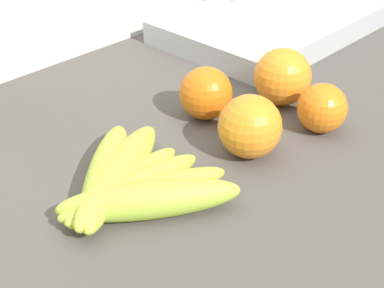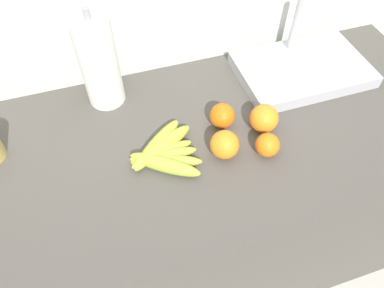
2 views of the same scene
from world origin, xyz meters
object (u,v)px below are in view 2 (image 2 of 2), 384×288
at_px(banana_bunch, 162,153).
at_px(paper_towel_roll, 99,63).
at_px(orange_far_right, 264,118).
at_px(orange_right, 267,145).
at_px(sink_basin, 302,68).
at_px(orange_back_right, 222,116).
at_px(orange_center, 225,145).

xyz_separation_m(banana_bunch, paper_towel_roll, (-0.11, 0.28, 0.12)).
relative_size(orange_far_right, orange_right, 1.24).
xyz_separation_m(orange_right, sink_basin, (0.25, 0.27, -0.01)).
bearing_deg(sink_basin, orange_right, -133.45).
relative_size(banana_bunch, orange_far_right, 2.79).
distance_m(banana_bunch, sink_basin, 0.57).
bearing_deg(sink_basin, orange_back_right, -158.64).
height_order(orange_far_right, orange_back_right, orange_far_right).
distance_m(banana_bunch, orange_right, 0.29).
height_order(orange_center, orange_back_right, orange_center).
bearing_deg(orange_far_right, paper_towel_roll, 147.36).
xyz_separation_m(orange_center, orange_back_right, (0.03, 0.10, -0.00)).
height_order(orange_back_right, paper_towel_roll, paper_towel_roll).
bearing_deg(sink_basin, orange_far_right, -141.15).
height_order(orange_far_right, sink_basin, sink_basin).
relative_size(banana_bunch, orange_back_right, 3.14).
height_order(banana_bunch, paper_towel_roll, paper_towel_roll).
bearing_deg(orange_back_right, paper_towel_roll, 144.93).
bearing_deg(orange_back_right, orange_right, -59.57).
distance_m(orange_far_right, orange_center, 0.15).
bearing_deg(orange_far_right, orange_right, -108.12).
distance_m(orange_far_right, sink_basin, 0.29).
distance_m(orange_far_right, orange_right, 0.09).
bearing_deg(orange_back_right, orange_far_right, -25.08).
bearing_deg(sink_basin, paper_towel_roll, 172.58).
height_order(banana_bunch, sink_basin, sink_basin).
xyz_separation_m(banana_bunch, orange_center, (0.17, -0.04, 0.02)).
distance_m(orange_center, paper_towel_roll, 0.43).
xyz_separation_m(orange_far_right, orange_back_right, (-0.11, 0.05, -0.00)).
bearing_deg(paper_towel_roll, orange_far_right, -32.64).
xyz_separation_m(banana_bunch, orange_back_right, (0.20, 0.07, 0.02)).
distance_m(orange_back_right, paper_towel_roll, 0.39).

